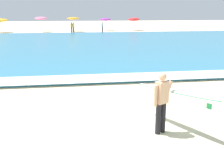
% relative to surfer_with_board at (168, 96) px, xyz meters
% --- Properties ---
extents(ground_plane, '(160.00, 160.00, 0.00)m').
position_rel_surfer_with_board_xyz_m(ground_plane, '(-1.39, 0.36, -1.03)').
color(ground_plane, beige).
extents(sea, '(120.00, 28.00, 0.14)m').
position_rel_surfer_with_board_xyz_m(sea, '(-1.39, 19.02, -0.96)').
color(sea, teal).
rests_on(sea, ground).
extents(surf_foam, '(120.00, 1.61, 0.01)m').
position_rel_surfer_with_board_xyz_m(surf_foam, '(-1.39, 5.62, -0.89)').
color(surf_foam, white).
rests_on(surf_foam, sea).
extents(surfer_with_board, '(1.62, 2.71, 1.73)m').
position_rel_surfer_with_board_xyz_m(surfer_with_board, '(0.00, 0.00, 0.00)').
color(surfer_with_board, black).
rests_on(surfer_with_board, ground).
extents(beach_umbrella_0, '(2.28, 2.31, 2.17)m').
position_rel_surfer_with_board_xyz_m(beach_umbrella_0, '(-13.78, 36.30, 0.82)').
color(beach_umbrella_0, beige).
rests_on(beach_umbrella_0, ground).
extents(beach_umbrella_1, '(1.88, 1.92, 2.42)m').
position_rel_surfer_with_board_xyz_m(beach_umbrella_1, '(-7.69, 36.57, 1.08)').
color(beach_umbrella_1, beige).
rests_on(beach_umbrella_1, ground).
extents(beach_umbrella_2, '(1.88, 1.89, 2.30)m').
position_rel_surfer_with_board_xyz_m(beach_umbrella_2, '(-2.68, 36.06, 1.05)').
color(beach_umbrella_2, beige).
rests_on(beach_umbrella_2, ground).
extents(beach_umbrella_3, '(1.84, 1.86, 2.12)m').
position_rel_surfer_with_board_xyz_m(beach_umbrella_3, '(2.64, 37.56, 0.82)').
color(beach_umbrella_3, beige).
rests_on(beach_umbrella_3, ground).
extents(beach_umbrella_4, '(1.93, 1.95, 2.17)m').
position_rel_surfer_with_board_xyz_m(beach_umbrella_4, '(7.49, 37.54, 0.82)').
color(beach_umbrella_4, beige).
rests_on(beach_umbrella_4, ground).
extents(beachgoer_near_row_left, '(0.32, 0.20, 1.58)m').
position_rel_surfer_with_board_xyz_m(beachgoer_near_row_left, '(1.76, 33.99, -0.19)').
color(beachgoer_near_row_left, '#383842').
rests_on(beachgoer_near_row_left, ground).
extents(beachgoer_near_row_mid, '(0.32, 0.20, 1.58)m').
position_rel_surfer_with_board_xyz_m(beachgoer_near_row_mid, '(-2.63, 34.30, -0.19)').
color(beachgoer_near_row_mid, '#383842').
rests_on(beachgoer_near_row_mid, ground).
extents(beachgoer_near_row_right, '(0.32, 0.20, 1.58)m').
position_rel_surfer_with_board_xyz_m(beachgoer_near_row_right, '(-2.92, 34.15, -0.19)').
color(beachgoer_near_row_right, '#383842').
rests_on(beachgoer_near_row_right, ground).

